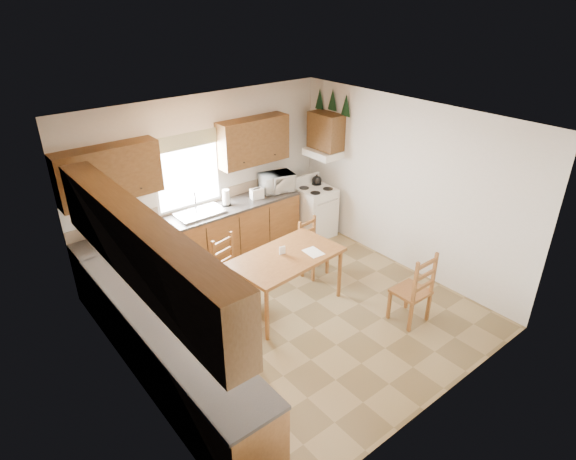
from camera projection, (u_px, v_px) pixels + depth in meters
floor at (293, 313)px, 6.81m from camera, size 4.50×4.50×0.00m
ceiling at (294, 124)px, 5.58m from camera, size 4.50×4.50×0.00m
wall_left at (125, 290)px, 4.94m from camera, size 4.50×4.50×0.00m
wall_right at (405, 187)px, 7.46m from camera, size 4.50×4.50×0.00m
wall_back at (205, 179)px, 7.75m from camera, size 4.50×4.50×0.00m
wall_front at (442, 309)px, 4.64m from camera, size 4.50×4.50×0.00m
lower_cab_back at (198, 242)px, 7.75m from camera, size 3.75×0.60×0.88m
lower_cab_left at (168, 354)px, 5.41m from camera, size 0.60×3.60×0.88m
counter_back at (196, 217)px, 7.54m from camera, size 3.75×0.63×0.04m
counter_left at (164, 321)px, 5.21m from camera, size 0.63×3.60×0.04m
backsplash at (186, 204)px, 7.69m from camera, size 3.75×0.01×0.18m
upper_cab_back_left at (109, 173)px, 6.54m from camera, size 1.41×0.33×0.75m
upper_cab_back_right at (253, 141)px, 7.89m from camera, size 1.25×0.33×0.75m
upper_cab_left at (139, 248)px, 4.69m from camera, size 0.33×3.60×0.75m
upper_cab_stove at (326, 131)px, 8.25m from camera, size 0.33×0.62×0.62m
range_hood at (323, 153)px, 8.40m from camera, size 0.44×0.62×0.12m
window_frame at (188, 172)px, 7.47m from camera, size 1.13×0.02×1.18m
window_pane at (188, 172)px, 7.47m from camera, size 1.05×0.01×1.10m
window_valance at (186, 141)px, 7.22m from camera, size 1.19×0.01×0.24m
sink_basin at (200, 213)px, 7.56m from camera, size 0.75×0.45×0.04m
pine_decal_a at (346, 105)px, 7.89m from camera, size 0.22×0.22×0.36m
pine_decal_b at (333, 100)px, 8.09m from camera, size 0.22×0.22×0.36m
pine_decal_c at (320, 99)px, 8.33m from camera, size 0.22×0.22×0.36m
stove at (315, 212)px, 8.78m from camera, size 0.63×0.65×0.88m
coffeemaker at (97, 233)px, 6.63m from camera, size 0.22×0.26×0.35m
paper_towel at (226, 198)px, 7.82m from camera, size 0.15×0.15×0.27m
toaster at (257, 194)px, 8.10m from camera, size 0.23×0.17×0.17m
microwave at (277, 182)px, 8.36m from camera, size 0.60×0.49×0.32m
dining_table at (286, 280)px, 6.80m from camera, size 1.61×1.01×0.82m
chair_near_left at (235, 334)px, 5.73m from camera, size 0.38×0.36×0.87m
chair_near_right at (411, 287)px, 6.45m from camera, size 0.45×0.43×1.06m
chair_far_left at (233, 271)px, 6.86m from camera, size 0.50×0.48×0.99m
chair_far_right at (314, 248)px, 7.54m from camera, size 0.41×0.40×0.91m
table_paper at (313, 252)px, 6.69m from camera, size 0.23×0.29×0.00m
table_card at (282, 250)px, 6.62m from camera, size 0.09×0.04×0.12m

